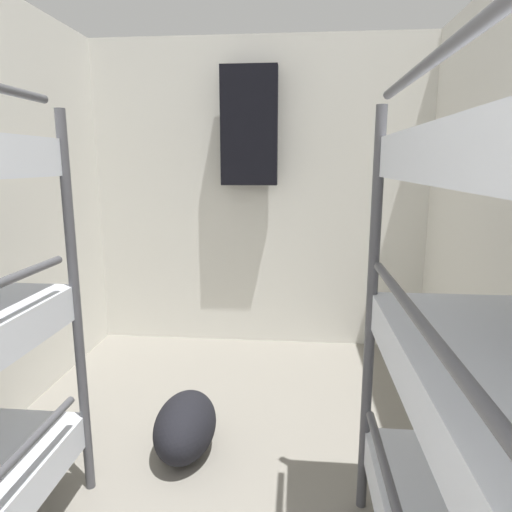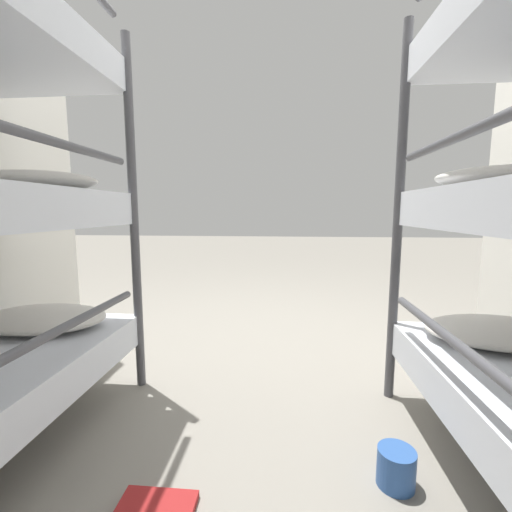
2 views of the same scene
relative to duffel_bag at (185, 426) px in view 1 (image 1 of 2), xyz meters
The scene contains 3 objects.
wall_back 1.99m from the duffel_bag, 81.51° to the left, with size 2.86×0.06×2.51m.
duffel_bag is the anchor object (origin of this frame).
hanging_coat 2.24m from the duffel_bag, 83.00° to the left, with size 0.44×0.12×0.90m.
Camera 1 is at (0.33, 0.43, 1.53)m, focal length 32.00 mm.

